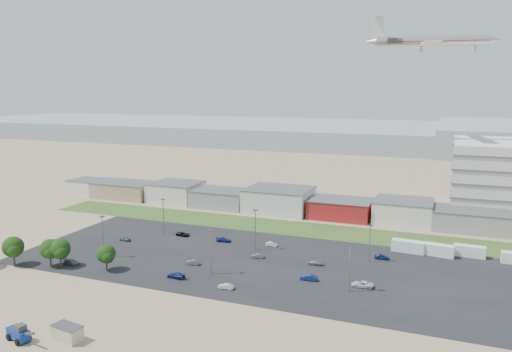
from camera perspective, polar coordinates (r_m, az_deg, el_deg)
The scene contains 34 objects.
ground at distance 111.60m, azimuth -6.45°, elevation -12.48°, with size 700.00×700.00×0.00m, color #9A8262.
parking_lot at distance 126.60m, azimuth -0.13°, elevation -9.65°, with size 120.00×50.00×0.01m, color black.
grass_strip at distance 156.90m, azimuth 2.48°, elevation -5.77°, with size 160.00×16.00×0.02m, color #385520.
hills_backdrop at distance 407.82m, azimuth 20.13°, elevation 3.97°, with size 700.00×200.00×9.00m, color gray, non-canonical shape.
building_row at distance 178.99m, azimuth -0.69°, elevation -2.48°, with size 170.00×20.00×8.00m, color silver, non-canonical shape.
portable_shed at distance 94.79m, azimuth -20.73°, elevation -16.42°, with size 5.40×2.80×2.72m, color #BCB18E, non-canonical shape.
telehandler at distance 97.77m, azimuth -25.52°, elevation -15.78°, with size 7.59×2.53×3.16m, color navy, non-canonical shape.
box_trailer_a at distance 138.36m, azimuth 16.98°, elevation -7.70°, with size 8.31×2.60×3.11m, color silver, non-canonical shape.
box_trailer_b at distance 137.90m, azimuth 20.06°, elevation -7.96°, with size 8.06×2.52×3.02m, color silver, non-canonical shape.
box_trailer_c at distance 140.24m, azimuth 23.22°, elevation -7.90°, with size 7.67×2.40×2.88m, color silver, non-canonical shape.
tree_left at distance 135.72m, azimuth -25.99°, elevation -7.52°, with size 5.44×5.44×8.16m, color black, non-canonical shape.
tree_mid at distance 131.54m, azimuth -22.49°, elevation -7.92°, with size 5.10×5.10×7.65m, color black, non-canonical shape.
tree_right at distance 130.25m, azimuth -21.48°, elevation -7.98°, with size 5.24×5.24×7.86m, color black, non-canonical shape.
tree_near at distance 124.30m, azimuth -16.76°, elevation -8.71°, with size 4.80×4.80×7.20m, color black, non-canonical shape.
lightpole_front_l at distance 133.07m, azimuth -17.09°, elevation -6.66°, with size 1.28×0.53×10.88m, color slate, non-canonical shape.
lightpole_front_m at distance 116.76m, azimuth -5.17°, elevation -8.67°, with size 1.24×0.52×10.52m, color slate, non-canonical shape.
lightpole_front_r at distance 108.43m, azimuth 10.62°, elevation -10.20°, with size 1.28×0.53×10.86m, color slate, non-canonical shape.
lightpole_back_l at distance 148.90m, azimuth -10.54°, elevation -4.63°, with size 1.28×0.53×10.89m, color slate, non-canonical shape.
lightpole_back_m at distance 133.21m, azimuth -0.07°, elevation -6.17°, with size 1.30×0.54×11.01m, color slate, non-canonical shape.
lightpole_back_r at distance 127.32m, azimuth 12.86°, elevation -7.55°, with size 1.11×0.46×9.46m, color slate, non-canonical shape.
airliner at distance 183.69m, azimuth 19.41°, elevation 14.36°, with size 44.33×30.22×13.10m, color silver, non-canonical shape.
parked_car_0 at distance 112.96m, azimuth 12.04°, elevation -12.00°, with size 2.18×4.72×1.31m, color silver.
parked_car_1 at distance 114.80m, azimuth 6.04°, elevation -11.47°, with size 1.39×3.99×1.32m, color navy.
parked_car_3 at distance 116.89m, azimuth -9.12°, elevation -11.15°, with size 1.78×4.38×1.27m, color navy.
parked_car_4 at distance 124.66m, azimuth -7.23°, elevation -9.77°, with size 1.23×3.53×1.16m, color #595B5E.
parked_car_5 at distance 146.98m, azimuth -14.75°, elevation -6.96°, with size 1.35×3.35×1.14m, color #595B5E.
parked_car_6 at distance 141.59m, azimuth -3.72°, elevation -7.27°, with size 1.74×4.29×1.24m, color navy.
parked_car_7 at distance 128.32m, azimuth 0.18°, elevation -9.12°, with size 1.18×3.39×1.12m, color #595B5E.
parked_car_8 at distance 131.33m, azimuth 14.21°, elevation -8.95°, with size 1.48×3.69×1.26m, color navy.
parked_car_9 at distance 148.23m, azimuth -8.36°, elevation -6.59°, with size 1.90×4.12×1.14m, color black.
parked_car_10 at distance 131.81m, azimuth -20.34°, elevation -9.19°, with size 1.83×4.51×1.31m, color #595B5E.
parked_car_11 at distance 137.64m, azimuth 1.78°, elevation -7.79°, with size 1.17×3.35×1.10m, color silver.
parked_car_12 at distance 124.47m, azimuth 6.72°, elevation -9.81°, with size 1.53×3.76×1.09m, color #A5A5AA.
parked_car_13 at distance 109.90m, azimuth -3.46°, elevation -12.47°, with size 1.21×3.48×1.15m, color silver.
Camera 1 is at (48.83, -90.96, 42.38)m, focal length 35.00 mm.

